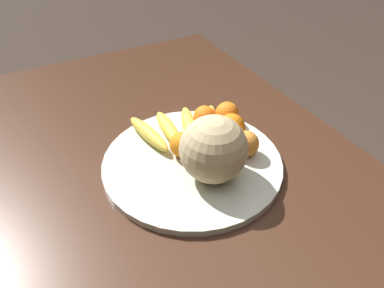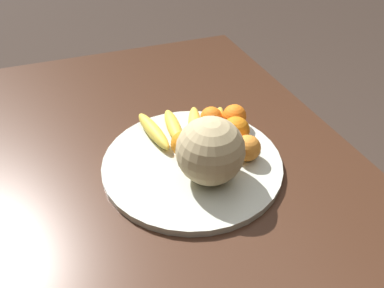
% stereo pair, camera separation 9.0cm
% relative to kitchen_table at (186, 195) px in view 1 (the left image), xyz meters
% --- Properties ---
extents(kitchen_table, '(1.50, 0.91, 0.76)m').
position_rel_kitchen_table_xyz_m(kitchen_table, '(0.00, 0.00, 0.00)').
color(kitchen_table, '#3D2316').
rests_on(kitchen_table, ground_plane).
extents(fruit_bowl, '(0.45, 0.45, 0.02)m').
position_rel_kitchen_table_xyz_m(fruit_bowl, '(0.00, -0.02, 0.11)').
color(fruit_bowl, beige).
rests_on(fruit_bowl, kitchen_table).
extents(melon, '(0.16, 0.16, 0.16)m').
position_rel_kitchen_table_xyz_m(melon, '(-0.07, -0.04, 0.20)').
color(melon, tan).
rests_on(melon, fruit_bowl).
extents(banana_bunch, '(0.21, 0.26, 0.04)m').
position_rel_kitchen_table_xyz_m(banana_bunch, '(0.11, -0.04, 0.14)').
color(banana_bunch, brown).
rests_on(banana_bunch, fruit_bowl).
extents(orange_front_left, '(0.07, 0.07, 0.07)m').
position_rel_kitchen_table_xyz_m(orange_front_left, '(0.03, -0.15, 0.15)').
color(orange_front_left, orange).
rests_on(orange_front_left, fruit_bowl).
extents(orange_front_right, '(0.07, 0.07, 0.07)m').
position_rel_kitchen_table_xyz_m(orange_front_right, '(-0.04, -0.15, 0.15)').
color(orange_front_right, orange).
rests_on(orange_front_right, fruit_bowl).
extents(orange_mid_center, '(0.07, 0.07, 0.07)m').
position_rel_kitchen_table_xyz_m(orange_mid_center, '(0.10, -0.18, 0.15)').
color(orange_mid_center, orange).
rests_on(orange_mid_center, fruit_bowl).
extents(orange_back_left, '(0.06, 0.06, 0.06)m').
position_rel_kitchen_table_xyz_m(orange_back_left, '(0.11, -0.12, 0.15)').
color(orange_back_left, orange).
rests_on(orange_back_left, fruit_bowl).
extents(orange_back_right, '(0.06, 0.06, 0.06)m').
position_rel_kitchen_table_xyz_m(orange_back_right, '(0.03, -0.01, 0.15)').
color(orange_back_right, orange).
rests_on(orange_back_right, fruit_bowl).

